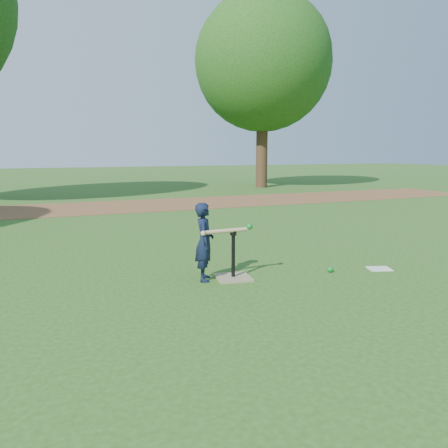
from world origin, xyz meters
name	(u,v)px	position (x,y,z in m)	size (l,w,h in m)	color
ground	(246,269)	(0.00, 0.00, 0.00)	(80.00, 80.00, 0.00)	#285116
dirt_strip	(135,206)	(0.00, 7.50, 0.01)	(24.00, 3.00, 0.01)	brown
child	(204,242)	(-0.70, -0.27, 0.49)	(0.35, 0.23, 0.97)	black
wiffle_ball_ground	(330,269)	(0.95, -0.59, 0.04)	(0.08, 0.08, 0.08)	#0B7F20
clipboard	(379,269)	(1.67, -0.72, 0.01)	(0.30, 0.23, 0.01)	silver
batting_tee	(233,270)	(-0.35, -0.34, 0.11)	(0.49, 0.49, 0.61)	#90855B
swing_action	(228,230)	(-0.43, -0.37, 0.63)	(0.70, 0.11, 0.11)	tan
tree_right	(263,63)	(6.50, 12.00, 5.29)	(5.80, 5.80, 8.21)	#382316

